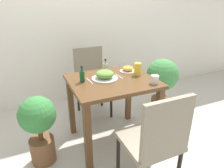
{
  "coord_description": "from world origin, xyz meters",
  "views": [
    {
      "loc": [
        -0.77,
        -1.73,
        1.49
      ],
      "look_at": [
        0.0,
        0.0,
        0.69
      ],
      "focal_mm": 32.0,
      "sensor_mm": 36.0,
      "label": 1
    }
  ],
  "objects_px": {
    "juice_glass": "(138,69)",
    "sauce_bottle": "(82,76)",
    "potted_plant_left": "(39,125)",
    "side_plate": "(128,69)",
    "food_plate": "(105,75)",
    "chair_far": "(91,77)",
    "potted_plant_right": "(162,80)",
    "condiment_bottle": "(106,68)",
    "chair_near": "(155,140)",
    "drink_cup": "(155,79)"
  },
  "relations": [
    {
      "from": "condiment_bottle",
      "to": "drink_cup",
      "type": "bearing_deg",
      "value": -54.66
    },
    {
      "from": "potted_plant_left",
      "to": "drink_cup",
      "type": "bearing_deg",
      "value": -11.92
    },
    {
      "from": "food_plate",
      "to": "drink_cup",
      "type": "height_order",
      "value": "food_plate"
    },
    {
      "from": "food_plate",
      "to": "potted_plant_right",
      "type": "xyz_separation_m",
      "value": [
        0.91,
        0.22,
        -0.28
      ]
    },
    {
      "from": "side_plate",
      "to": "potted_plant_left",
      "type": "distance_m",
      "value": 1.09
    },
    {
      "from": "potted_plant_left",
      "to": "juice_glass",
      "type": "bearing_deg",
      "value": 2.24
    },
    {
      "from": "chair_near",
      "to": "potted_plant_right",
      "type": "distance_m",
      "value": 1.3
    },
    {
      "from": "food_plate",
      "to": "sauce_bottle",
      "type": "xyz_separation_m",
      "value": [
        -0.23,
        0.02,
        0.02
      ]
    },
    {
      "from": "potted_plant_left",
      "to": "food_plate",
      "type": "bearing_deg",
      "value": 5.95
    },
    {
      "from": "sauce_bottle",
      "to": "chair_near",
      "type": "bearing_deg",
      "value": -68.53
    },
    {
      "from": "chair_near",
      "to": "juice_glass",
      "type": "relative_size",
      "value": 6.9
    },
    {
      "from": "sauce_bottle",
      "to": "side_plate",
      "type": "bearing_deg",
      "value": 9.31
    },
    {
      "from": "food_plate",
      "to": "side_plate",
      "type": "relative_size",
      "value": 1.51
    },
    {
      "from": "sauce_bottle",
      "to": "potted_plant_right",
      "type": "relative_size",
      "value": 0.21
    },
    {
      "from": "chair_far",
      "to": "food_plate",
      "type": "distance_m",
      "value": 0.71
    },
    {
      "from": "chair_far",
      "to": "potted_plant_left",
      "type": "bearing_deg",
      "value": -136.19
    },
    {
      "from": "chair_far",
      "to": "potted_plant_right",
      "type": "bearing_deg",
      "value": -27.42
    },
    {
      "from": "chair_far",
      "to": "condiment_bottle",
      "type": "xyz_separation_m",
      "value": [
        0.01,
        -0.5,
        0.29
      ]
    },
    {
      "from": "sauce_bottle",
      "to": "condiment_bottle",
      "type": "height_order",
      "value": "same"
    },
    {
      "from": "food_plate",
      "to": "condiment_bottle",
      "type": "xyz_separation_m",
      "value": [
        0.07,
        0.15,
        0.02
      ]
    },
    {
      "from": "side_plate",
      "to": "food_plate",
      "type": "bearing_deg",
      "value": -161.69
    },
    {
      "from": "food_plate",
      "to": "juice_glass",
      "type": "distance_m",
      "value": 0.37
    },
    {
      "from": "condiment_bottle",
      "to": "potted_plant_left",
      "type": "bearing_deg",
      "value": -163.51
    },
    {
      "from": "juice_glass",
      "to": "condiment_bottle",
      "type": "distance_m",
      "value": 0.35
    },
    {
      "from": "chair_far",
      "to": "potted_plant_right",
      "type": "xyz_separation_m",
      "value": [
        0.84,
        -0.44,
        -0.01
      ]
    },
    {
      "from": "drink_cup",
      "to": "condiment_bottle",
      "type": "height_order",
      "value": "condiment_bottle"
    },
    {
      "from": "sauce_bottle",
      "to": "food_plate",
      "type": "bearing_deg",
      "value": -3.89
    },
    {
      "from": "chair_near",
      "to": "drink_cup",
      "type": "distance_m",
      "value": 0.64
    },
    {
      "from": "chair_near",
      "to": "chair_far",
      "type": "relative_size",
      "value": 1.0
    },
    {
      "from": "food_plate",
      "to": "potted_plant_right",
      "type": "height_order",
      "value": "food_plate"
    },
    {
      "from": "drink_cup",
      "to": "potted_plant_left",
      "type": "height_order",
      "value": "drink_cup"
    },
    {
      "from": "chair_near",
      "to": "potted_plant_left",
      "type": "xyz_separation_m",
      "value": [
        -0.78,
        0.72,
        -0.1
      ]
    },
    {
      "from": "chair_near",
      "to": "condiment_bottle",
      "type": "relative_size",
      "value": 5.5
    },
    {
      "from": "condiment_bottle",
      "to": "chair_near",
      "type": "bearing_deg",
      "value": -89.24
    },
    {
      "from": "side_plate",
      "to": "potted_plant_left",
      "type": "height_order",
      "value": "side_plate"
    },
    {
      "from": "chair_near",
      "to": "potted_plant_right",
      "type": "bearing_deg",
      "value": -129.21
    },
    {
      "from": "juice_glass",
      "to": "chair_near",
      "type": "bearing_deg",
      "value": -110.43
    },
    {
      "from": "food_plate",
      "to": "side_plate",
      "type": "distance_m",
      "value": 0.34
    },
    {
      "from": "food_plate",
      "to": "potted_plant_left",
      "type": "xyz_separation_m",
      "value": [
        -0.7,
        -0.07,
        -0.36
      ]
    },
    {
      "from": "juice_glass",
      "to": "sauce_bottle",
      "type": "distance_m",
      "value": 0.6
    },
    {
      "from": "chair_far",
      "to": "drink_cup",
      "type": "bearing_deg",
      "value": -71.0
    },
    {
      "from": "side_plate",
      "to": "sauce_bottle",
      "type": "bearing_deg",
      "value": -170.69
    },
    {
      "from": "food_plate",
      "to": "potted_plant_left",
      "type": "bearing_deg",
      "value": -174.05
    },
    {
      "from": "sauce_bottle",
      "to": "potted_plant_left",
      "type": "relative_size",
      "value": 0.24
    },
    {
      "from": "drink_cup",
      "to": "sauce_bottle",
      "type": "xyz_separation_m",
      "value": [
        -0.63,
        0.32,
        0.02
      ]
    },
    {
      "from": "sauce_bottle",
      "to": "condiment_bottle",
      "type": "bearing_deg",
      "value": 24.53
    },
    {
      "from": "food_plate",
      "to": "chair_far",
      "type": "bearing_deg",
      "value": 84.27
    },
    {
      "from": "side_plate",
      "to": "juice_glass",
      "type": "relative_size",
      "value": 1.34
    },
    {
      "from": "chair_far",
      "to": "juice_glass",
      "type": "height_order",
      "value": "chair_far"
    },
    {
      "from": "sauce_bottle",
      "to": "potted_plant_right",
      "type": "height_order",
      "value": "sauce_bottle"
    }
  ]
}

